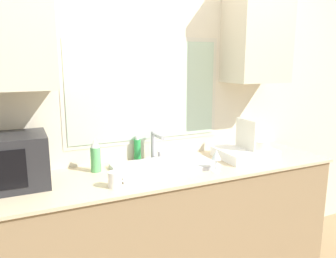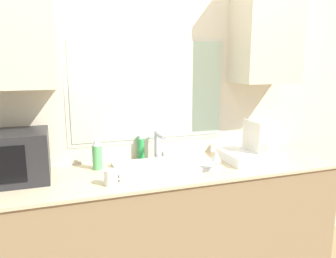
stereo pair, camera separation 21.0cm
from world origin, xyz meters
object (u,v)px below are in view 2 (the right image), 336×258
object	(u,v)px
wine_glass	(216,157)
soap_bottle	(141,149)
faucet	(158,143)
dish_rack	(252,154)
mug_near_sink	(111,178)
spray_bottle	(97,154)
microwave	(7,157)

from	to	relation	value
wine_glass	soap_bottle	bearing A→B (deg)	130.37
faucet	wine_glass	xyz separation A→B (m)	(0.27, -0.38, -0.02)
dish_rack	soap_bottle	size ratio (longest dim) A/B	2.10
faucet	soap_bottle	size ratio (longest dim) A/B	1.15
faucet	mug_near_sink	xyz separation A→B (m)	(-0.40, -0.37, -0.09)
soap_bottle	mug_near_sink	xyz separation A→B (m)	(-0.29, -0.44, -0.04)
mug_near_sink	dish_rack	bearing A→B (deg)	9.07
spray_bottle	dish_rack	bearing A→B (deg)	-7.99
microwave	mug_near_sink	size ratio (longest dim) A/B	4.27
mug_near_sink	wine_glass	distance (m)	0.67
microwave	spray_bottle	world-z (taller)	microwave
spray_bottle	wine_glass	size ratio (longest dim) A/B	1.49
spray_bottle	faucet	bearing A→B (deg)	6.43
microwave	soap_bottle	xyz separation A→B (m)	(0.86, 0.18, -0.07)
microwave	spray_bottle	size ratio (longest dim) A/B	2.13
microwave	wine_glass	bearing A→B (deg)	-12.34
dish_rack	spray_bottle	bearing A→B (deg)	172.01
microwave	dish_rack	bearing A→B (deg)	-3.20
soap_bottle	mug_near_sink	world-z (taller)	soap_bottle
soap_bottle	microwave	bearing A→B (deg)	-168.43
soap_bottle	wine_glass	world-z (taller)	soap_bottle
microwave	soap_bottle	distance (m)	0.88
faucet	microwave	world-z (taller)	microwave
spray_bottle	wine_glass	xyz separation A→B (m)	(0.71, -0.33, 0.00)
spray_bottle	mug_near_sink	bearing A→B (deg)	-83.16
wine_glass	spray_bottle	bearing A→B (deg)	154.76
microwave	spray_bottle	distance (m)	0.54
spray_bottle	mug_near_sink	size ratio (longest dim) A/B	2.00
spray_bottle	wine_glass	world-z (taller)	spray_bottle
faucet	mug_near_sink	size ratio (longest dim) A/B	1.95
faucet	soap_bottle	world-z (taller)	faucet
faucet	microwave	size ratio (longest dim) A/B	0.46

